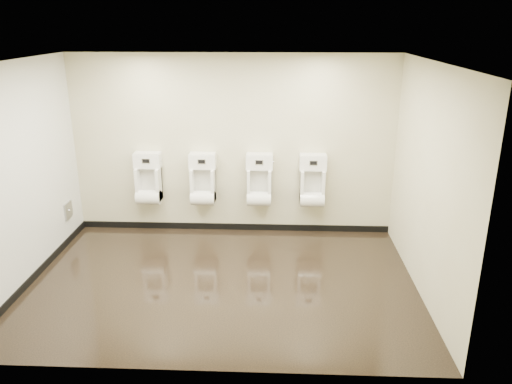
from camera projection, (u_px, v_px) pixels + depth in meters
ground at (223, 282)px, 6.52m from camera, size 5.00×3.50×0.00m
ceiling at (217, 62)px, 5.61m from camera, size 5.00×3.50×0.00m
back_wall at (233, 146)px, 7.72m from camera, size 5.00×0.02×2.80m
front_wall at (198, 240)px, 4.41m from camera, size 5.00×0.02×2.80m
left_wall at (19, 177)px, 6.17m from camera, size 0.02×3.50×2.80m
right_wall at (428, 183)px, 5.96m from camera, size 0.02×3.50×2.80m
tile_overlay_left at (19, 177)px, 6.17m from camera, size 0.01×3.50×2.80m
skirting_back at (234, 227)px, 8.15m from camera, size 5.00×0.02×0.10m
skirting_left at (36, 275)px, 6.61m from camera, size 0.02×3.50×0.10m
access_panel at (68, 210)px, 7.60m from camera, size 0.04×0.25×0.25m
urinal_0 at (148, 182)px, 7.82m from camera, size 0.43×0.32×0.79m
urinal_1 at (203, 183)px, 7.79m from camera, size 0.43×0.32×0.79m
urinal_2 at (259, 184)px, 7.75m from camera, size 0.43×0.32×0.79m
urinal_3 at (312, 184)px, 7.72m from camera, size 0.43×0.32×0.79m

